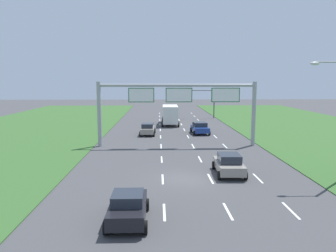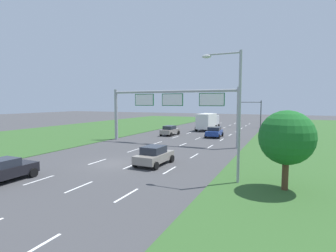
# 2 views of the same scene
# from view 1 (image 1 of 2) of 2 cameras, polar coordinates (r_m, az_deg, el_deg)

# --- Properties ---
(ground_plane) EXTENTS (200.00, 200.00, 0.00)m
(ground_plane) POSITION_cam_1_polar(r_m,az_deg,el_deg) (24.21, 3.26, -9.19)
(ground_plane) COLOR #424244
(lane_dashes_inner_left) EXTENTS (0.14, 68.40, 0.01)m
(lane_dashes_inner_left) POSITION_cam_1_polar(r_m,az_deg,el_deg) (38.71, -1.26, -2.66)
(lane_dashes_inner_left) COLOR white
(lane_dashes_inner_left) RESTS_ON ground_plane
(lane_dashes_inner_right) EXTENTS (0.14, 68.40, 0.01)m
(lane_dashes_inner_right) POSITION_cam_1_polar(r_m,az_deg,el_deg) (38.89, 3.91, -2.62)
(lane_dashes_inner_right) COLOR white
(lane_dashes_inner_right) RESTS_ON ground_plane
(lane_dashes_slip) EXTENTS (0.14, 68.40, 0.01)m
(lane_dashes_slip) POSITION_cam_1_polar(r_m,az_deg,el_deg) (39.39, 8.98, -2.57)
(lane_dashes_slip) COLOR white
(lane_dashes_slip) RESTS_ON ground_plane
(car_near_red) EXTENTS (2.06, 3.98, 1.54)m
(car_near_red) POSITION_cam_1_polar(r_m,az_deg,el_deg) (43.19, -3.57, -0.51)
(car_near_red) COLOR gray
(car_near_red) RESTS_ON ground_plane
(car_lead_silver) EXTENTS (2.06, 3.97, 1.53)m
(car_lead_silver) POSITION_cam_1_polar(r_m,az_deg,el_deg) (17.21, -6.98, -13.80)
(car_lead_silver) COLOR black
(car_lead_silver) RESTS_ON ground_plane
(car_mid_lane) EXTENTS (2.25, 4.04, 1.59)m
(car_mid_lane) POSITION_cam_1_polar(r_m,az_deg,el_deg) (25.54, 10.57, -6.54)
(car_mid_lane) COLOR gray
(car_mid_lane) RESTS_ON ground_plane
(car_far_ahead) EXTENTS (2.38, 4.02, 1.55)m
(car_far_ahead) POSITION_cam_1_polar(r_m,az_deg,el_deg) (44.22, 5.58, -0.32)
(car_far_ahead) COLOR navy
(car_far_ahead) RESTS_ON ground_plane
(box_truck) EXTENTS (2.79, 7.93, 3.13)m
(box_truck) POSITION_cam_1_polar(r_m,az_deg,el_deg) (53.19, 0.37, 2.09)
(box_truck) COLOR silver
(box_truck) RESTS_ON ground_plane
(sign_gantry) EXTENTS (17.24, 0.44, 7.00)m
(sign_gantry) POSITION_cam_1_polar(r_m,az_deg,el_deg) (35.42, 1.91, 4.41)
(sign_gantry) COLOR #9EA0A5
(sign_gantry) RESTS_ON ground_plane
(traffic_light_mast) EXTENTS (4.76, 0.49, 5.60)m
(traffic_light_mast) POSITION_cam_1_polar(r_m,az_deg,el_deg) (62.46, 6.29, 4.91)
(traffic_light_mast) COLOR #47494F
(traffic_light_mast) RESTS_ON ground_plane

